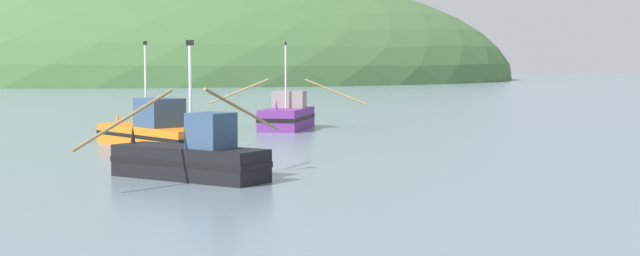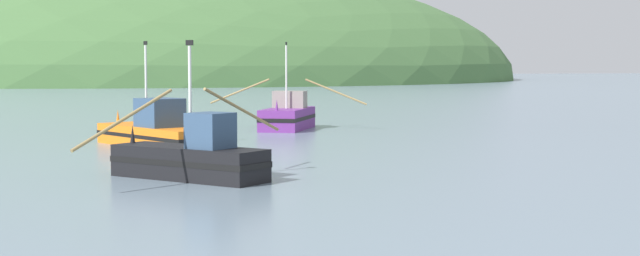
# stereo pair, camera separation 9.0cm
# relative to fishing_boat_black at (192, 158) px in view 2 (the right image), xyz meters

# --- Properties ---
(hill_mid_left) EXTENTS (184.80, 147.84, 56.63)m
(hill_mid_left) POSITION_rel_fishing_boat_black_xyz_m (13.55, 193.88, -0.80)
(hill_mid_left) COLOR #47703D
(hill_mid_left) RESTS_ON ground
(fishing_boat_black) EXTENTS (8.59, 7.53, 5.21)m
(fishing_boat_black) POSITION_rel_fishing_boat_black_xyz_m (0.00, 0.00, 0.00)
(fishing_boat_black) COLOR black
(fishing_boat_black) RESTS_ON ground
(fishing_boat_orange) EXTENTS (5.56, 8.52, 5.48)m
(fishing_boat_orange) POSITION_rel_fishing_boat_black_xyz_m (-0.15, 13.66, 0.00)
(fishing_boat_orange) COLOR orange
(fishing_boat_orange) RESTS_ON ground
(fishing_boat_purple) EXTENTS (9.43, 6.61, 5.69)m
(fishing_boat_purple) POSITION_rel_fishing_boat_black_xyz_m (9.34, 23.93, 0.05)
(fishing_boat_purple) COLOR #6B2D84
(fishing_boat_purple) RESTS_ON ground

